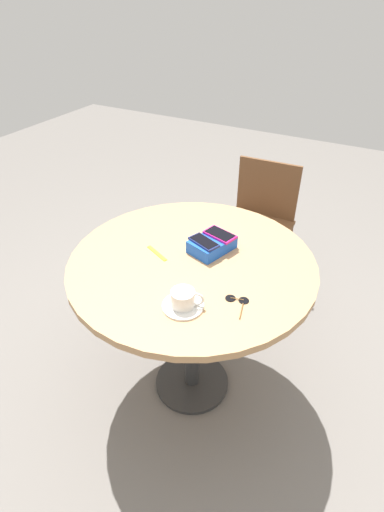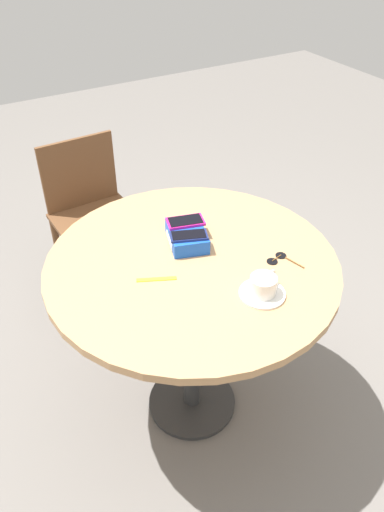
{
  "view_description": "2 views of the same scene",
  "coord_description": "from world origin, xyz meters",
  "px_view_note": "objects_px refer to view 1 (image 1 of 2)",
  "views": [
    {
      "loc": [
        1.15,
        0.62,
        1.73
      ],
      "look_at": [
        0.0,
        0.0,
        0.81
      ],
      "focal_mm": 28.0,
      "sensor_mm": 36.0,
      "label": 1
    },
    {
      "loc": [
        1.16,
        -0.67,
        1.83
      ],
      "look_at": [
        0.0,
        0.0,
        0.81
      ],
      "focal_mm": 35.0,
      "sensor_mm": 36.0,
      "label": 2
    }
  ],
  "objects_px": {
    "phone_box": "(212,244)",
    "coffee_cup": "(184,298)",
    "phone_magenta": "(220,234)",
    "sunglasses": "(238,301)",
    "round_table": "(192,281)",
    "lanyard_strap": "(157,253)",
    "chair_near_window": "(258,226)",
    "phone_navy": "(204,242)",
    "saucer": "(183,306)"
  },
  "relations": [
    {
      "from": "phone_magenta",
      "to": "round_table",
      "type": "bearing_deg",
      "value": -21.16
    },
    {
      "from": "round_table",
      "to": "lanyard_strap",
      "type": "xyz_separation_m",
      "value": [
        0.03,
        -0.15,
        0.11
      ]
    },
    {
      "from": "saucer",
      "to": "chair_near_window",
      "type": "xyz_separation_m",
      "value": [
        -1.19,
        -0.14,
        -0.35
      ]
    },
    {
      "from": "sunglasses",
      "to": "chair_near_window",
      "type": "distance_m",
      "value": 1.16
    },
    {
      "from": "phone_magenta",
      "to": "chair_near_window",
      "type": "height_order",
      "value": "phone_magenta"
    },
    {
      "from": "phone_box",
      "to": "chair_near_window",
      "type": "distance_m",
      "value": 0.91
    },
    {
      "from": "phone_box",
      "to": "lanyard_strap",
      "type": "relative_size",
      "value": 1.63
    },
    {
      "from": "phone_navy",
      "to": "lanyard_strap",
      "type": "relative_size",
      "value": 1.1
    },
    {
      "from": "coffee_cup",
      "to": "phone_box",
      "type": "bearing_deg",
      "value": -169.23
    },
    {
      "from": "phone_magenta",
      "to": "lanyard_strap",
      "type": "distance_m",
      "value": 0.27
    },
    {
      "from": "phone_magenta",
      "to": "coffee_cup",
      "type": "xyz_separation_m",
      "value": [
        0.4,
        0.05,
        -0.02
      ]
    },
    {
      "from": "phone_box",
      "to": "chair_near_window",
      "type": "relative_size",
      "value": 0.26
    },
    {
      "from": "phone_magenta",
      "to": "lanyard_strap",
      "type": "relative_size",
      "value": 1.13
    },
    {
      "from": "coffee_cup",
      "to": "chair_near_window",
      "type": "distance_m",
      "value": 1.26
    },
    {
      "from": "round_table",
      "to": "phone_magenta",
      "type": "bearing_deg",
      "value": 158.84
    },
    {
      "from": "saucer",
      "to": "chair_near_window",
      "type": "bearing_deg",
      "value": -173.23
    },
    {
      "from": "round_table",
      "to": "sunglasses",
      "type": "height_order",
      "value": "sunglasses"
    },
    {
      "from": "lanyard_strap",
      "to": "chair_near_window",
      "type": "xyz_separation_m",
      "value": [
        -0.96,
        0.11,
        -0.34
      ]
    },
    {
      "from": "phone_magenta",
      "to": "chair_near_window",
      "type": "bearing_deg",
      "value": -173.35
    },
    {
      "from": "phone_box",
      "to": "coffee_cup",
      "type": "xyz_separation_m",
      "value": [
        0.36,
        0.07,
        0.01
      ]
    },
    {
      "from": "saucer",
      "to": "coffee_cup",
      "type": "bearing_deg",
      "value": 112.74
    },
    {
      "from": "round_table",
      "to": "chair_near_window",
      "type": "distance_m",
      "value": 0.96
    },
    {
      "from": "coffee_cup",
      "to": "lanyard_strap",
      "type": "relative_size",
      "value": 0.86
    },
    {
      "from": "phone_magenta",
      "to": "saucer",
      "type": "relative_size",
      "value": 1.0
    },
    {
      "from": "round_table",
      "to": "phone_box",
      "type": "distance_m",
      "value": 0.18
    },
    {
      "from": "chair_near_window",
      "to": "phone_navy",
      "type": "bearing_deg",
      "value": 3.86
    },
    {
      "from": "saucer",
      "to": "coffee_cup",
      "type": "distance_m",
      "value": 0.04
    },
    {
      "from": "phone_navy",
      "to": "sunglasses",
      "type": "relative_size",
      "value": 1.25
    },
    {
      "from": "phone_box",
      "to": "coffee_cup",
      "type": "bearing_deg",
      "value": 10.77
    },
    {
      "from": "phone_box",
      "to": "sunglasses",
      "type": "distance_m",
      "value": 0.33
    },
    {
      "from": "phone_box",
      "to": "coffee_cup",
      "type": "relative_size",
      "value": 1.89
    },
    {
      "from": "coffee_cup",
      "to": "round_table",
      "type": "bearing_deg",
      "value": -157.47
    },
    {
      "from": "phone_magenta",
      "to": "coffee_cup",
      "type": "relative_size",
      "value": 1.31
    },
    {
      "from": "phone_box",
      "to": "phone_navy",
      "type": "xyz_separation_m",
      "value": [
        0.04,
        -0.02,
        0.03
      ]
    },
    {
      "from": "saucer",
      "to": "lanyard_strap",
      "type": "xyz_separation_m",
      "value": [
        -0.23,
        -0.25,
        -0.0
      ]
    },
    {
      "from": "sunglasses",
      "to": "chair_near_window",
      "type": "relative_size",
      "value": 0.14
    },
    {
      "from": "phone_box",
      "to": "sunglasses",
      "type": "xyz_separation_m",
      "value": [
        0.25,
        0.22,
        -0.03
      ]
    },
    {
      "from": "round_table",
      "to": "phone_box",
      "type": "xyz_separation_m",
      "value": [
        -0.1,
        0.04,
        0.14
      ]
    },
    {
      "from": "phone_magenta",
      "to": "lanyard_strap",
      "type": "height_order",
      "value": "phone_magenta"
    },
    {
      "from": "phone_navy",
      "to": "chair_near_window",
      "type": "distance_m",
      "value": 0.96
    },
    {
      "from": "round_table",
      "to": "coffee_cup",
      "type": "xyz_separation_m",
      "value": [
        0.26,
        0.11,
        0.15
      ]
    },
    {
      "from": "sunglasses",
      "to": "lanyard_strap",
      "type": "bearing_deg",
      "value": -105.45
    },
    {
      "from": "phone_magenta",
      "to": "chair_near_window",
      "type": "relative_size",
      "value": 0.18
    },
    {
      "from": "chair_near_window",
      "to": "lanyard_strap",
      "type": "bearing_deg",
      "value": -6.7
    },
    {
      "from": "saucer",
      "to": "sunglasses",
      "type": "height_order",
      "value": "saucer"
    },
    {
      "from": "phone_magenta",
      "to": "sunglasses",
      "type": "bearing_deg",
      "value": 35.84
    },
    {
      "from": "lanyard_strap",
      "to": "sunglasses",
      "type": "relative_size",
      "value": 1.14
    },
    {
      "from": "phone_box",
      "to": "lanyard_strap",
      "type": "xyz_separation_m",
      "value": [
        0.13,
        -0.19,
        -0.03
      ]
    },
    {
      "from": "lanyard_strap",
      "to": "phone_magenta",
      "type": "bearing_deg",
      "value": 129.84
    },
    {
      "from": "saucer",
      "to": "round_table",
      "type": "bearing_deg",
      "value": -158.02
    }
  ]
}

